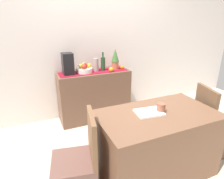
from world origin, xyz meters
name	(u,v)px	position (x,y,z in m)	size (l,w,h in m)	color
ground_plane	(123,146)	(0.00, 0.00, -0.01)	(6.40, 6.40, 0.02)	beige
room_wall_rear	(93,38)	(0.00, 1.18, 1.35)	(6.40, 0.06, 2.70)	silver
sideboard_console	(94,95)	(-0.09, 0.92, 0.42)	(1.19, 0.42, 0.84)	brown
table_runner	(94,72)	(-0.09, 0.92, 0.84)	(1.12, 0.32, 0.01)	maroon
fruit_bowl	(84,70)	(-0.25, 0.92, 0.88)	(0.25, 0.25, 0.07)	white
apple_upper	(85,66)	(-0.24, 0.92, 0.96)	(0.08, 0.08, 0.08)	red
apple_front	(80,66)	(-0.30, 0.94, 0.95)	(0.06, 0.06, 0.06)	gold
apple_right	(84,65)	(-0.23, 0.99, 0.95)	(0.07, 0.07, 0.07)	#9BA536
apple_rear	(84,67)	(-0.27, 0.85, 0.96)	(0.08, 0.08, 0.08)	#AB3A26
apple_center	(89,65)	(-0.16, 0.93, 0.95)	(0.06, 0.06, 0.06)	gold
wine_bottle	(103,64)	(0.07, 0.92, 0.96)	(0.07, 0.07, 0.31)	#204224
coffee_maker	(68,64)	(-0.50, 0.92, 1.01)	(0.16, 0.18, 0.33)	black
ceramic_vase	(96,65)	(-0.05, 0.92, 0.95)	(0.08, 0.08, 0.22)	gray
potted_plant	(115,59)	(0.29, 0.92, 1.02)	(0.13, 0.13, 0.35)	#BB6546
orange_loose_mid	(111,69)	(0.17, 0.80, 0.88)	(0.08, 0.08, 0.08)	orange
orange_loose_end	(122,67)	(0.40, 0.88, 0.87)	(0.07, 0.07, 0.07)	orange
dining_table	(155,143)	(0.11, -0.56, 0.37)	(1.26, 0.71, 0.74)	brown
open_book	(149,112)	(0.03, -0.51, 0.75)	(0.28, 0.21, 0.02)	white
coffee_cup	(161,108)	(0.16, -0.54, 0.79)	(0.09, 0.09, 0.10)	#93543E
chair_near_window	(76,176)	(-0.78, -0.56, 0.27)	(0.47, 0.47, 0.90)	brown
chair_by_corner	(212,133)	(1.01, -0.55, 0.27)	(0.49, 0.49, 0.90)	brown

